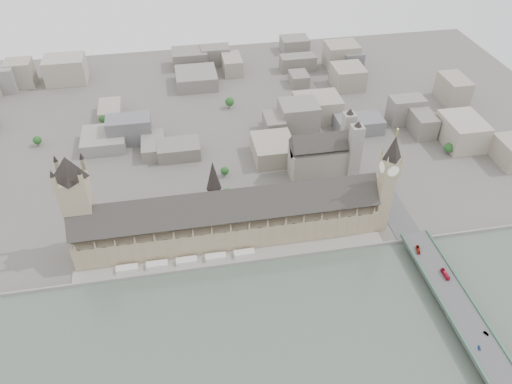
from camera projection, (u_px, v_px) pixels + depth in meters
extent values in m
plane|color=#595651|center=(232.00, 252.00, 439.00)|extent=(900.00, 900.00, 0.00)
cube|color=gray|center=(234.00, 264.00, 426.60)|extent=(600.00, 1.50, 3.00)
cube|color=gray|center=(233.00, 258.00, 432.64)|extent=(270.00, 15.00, 2.00)
cube|color=silver|center=(127.00, 269.00, 418.62)|extent=(18.00, 7.00, 4.00)
cube|color=silver|center=(157.00, 265.00, 422.09)|extent=(18.00, 7.00, 4.00)
cube|color=silver|center=(187.00, 261.00, 425.57)|extent=(18.00, 7.00, 4.00)
cube|color=silver|center=(216.00, 257.00, 429.04)|extent=(18.00, 7.00, 4.00)
cube|color=silver|center=(244.00, 253.00, 432.52)|extent=(18.00, 7.00, 4.00)
cube|color=tan|center=(228.00, 227.00, 446.37)|extent=(265.00, 40.00, 25.00)
cube|color=#322F2D|center=(227.00, 208.00, 432.12)|extent=(265.00, 40.73, 40.73)
cube|color=tan|center=(383.00, 202.00, 444.72)|extent=(12.00, 12.00, 62.00)
cube|color=tan|center=(390.00, 166.00, 420.11)|extent=(14.00, 14.00, 16.00)
cylinder|color=white|center=(398.00, 165.00, 421.11)|extent=(0.60, 10.00, 10.00)
cylinder|color=white|center=(382.00, 167.00, 419.11)|extent=(0.60, 10.00, 10.00)
cylinder|color=white|center=(387.00, 161.00, 425.61)|extent=(10.00, 0.60, 10.00)
cylinder|color=white|center=(393.00, 171.00, 414.62)|extent=(10.00, 0.60, 10.00)
cone|color=black|center=(394.00, 148.00, 408.12)|extent=(17.00, 17.00, 22.00)
cylinder|color=yellow|center=(397.00, 133.00, 399.29)|extent=(1.00, 1.00, 6.00)
sphere|color=yellow|center=(398.00, 129.00, 397.08)|extent=(2.00, 2.00, 2.00)
cone|color=tan|center=(397.00, 149.00, 418.40)|extent=(2.40, 2.40, 8.00)
cone|color=tan|center=(382.00, 151.00, 416.60)|extent=(2.40, 2.40, 8.00)
cone|color=tan|center=(403.00, 158.00, 408.48)|extent=(2.40, 2.40, 8.00)
cone|color=tan|center=(388.00, 160.00, 406.68)|extent=(2.40, 2.40, 8.00)
cube|color=tan|center=(82.00, 216.00, 416.64)|extent=(23.00, 23.00, 80.00)
cone|color=black|center=(67.00, 167.00, 385.09)|extent=(30.00, 30.00, 20.00)
cylinder|color=tan|center=(215.00, 198.00, 430.32)|extent=(12.00, 12.00, 20.00)
cone|color=black|center=(213.00, 175.00, 415.17)|extent=(13.00, 13.00, 28.00)
cube|color=#474749|center=(452.00, 300.00, 391.50)|extent=(25.00, 325.00, 10.25)
cube|color=gray|center=(319.00, 162.00, 515.37)|extent=(60.00, 28.00, 34.00)
cube|color=#322F2D|center=(321.00, 144.00, 501.49)|extent=(60.00, 28.28, 28.28)
cube|color=gray|center=(346.00, 141.00, 519.51)|extent=(12.00, 12.00, 64.00)
cube|color=gray|center=(354.00, 154.00, 501.19)|extent=(12.00, 12.00, 64.00)
imported|color=#B32214|center=(418.00, 250.00, 425.43)|extent=(4.75, 9.69, 2.63)
imported|color=#B7162F|center=(445.00, 274.00, 403.66)|extent=(2.83, 11.68, 3.25)
imported|color=navy|center=(479.00, 348.00, 351.67)|extent=(3.02, 4.19, 1.32)
imported|color=gray|center=(486.00, 333.00, 361.05)|extent=(2.91, 4.25, 1.33)
imported|color=gray|center=(392.00, 188.00, 492.29)|extent=(2.73, 5.39, 1.50)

